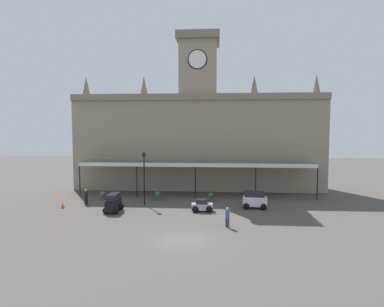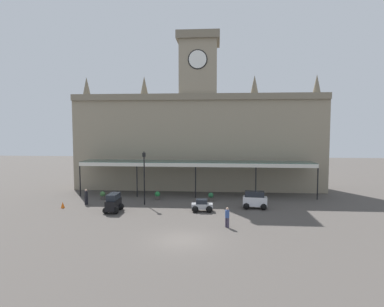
{
  "view_description": "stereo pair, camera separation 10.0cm",
  "coord_description": "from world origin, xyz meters",
  "px_view_note": "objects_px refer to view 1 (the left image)",
  "views": [
    {
      "loc": [
        2.33,
        -23.06,
        8.07
      ],
      "look_at": [
        0.0,
        9.1,
        5.61
      ],
      "focal_mm": 30.6,
      "sensor_mm": 36.0,
      "label": 1
    },
    {
      "loc": [
        2.43,
        -23.05,
        8.07
      ],
      "look_at": [
        0.0,
        9.1,
        5.61
      ],
      "focal_mm": 30.6,
      "sensor_mm": 36.0,
      "label": 2
    }
  ],
  "objects_px": {
    "planter_forecourt_centre": "(102,195)",
    "car_black_van": "(113,204)",
    "planter_near_kerb": "(211,197)",
    "pedestrian_beside_cars": "(86,196)",
    "planter_by_canopy": "(157,196)",
    "pedestrian_crossing_forecourt": "(227,216)",
    "car_white_van": "(255,201)",
    "car_silver_sedan": "(202,206)",
    "traffic_cone": "(63,205)",
    "victorian_lamppost": "(144,172)"
  },
  "relations": [
    {
      "from": "planter_by_canopy",
      "to": "pedestrian_beside_cars",
      "type": "bearing_deg",
      "value": -157.66
    },
    {
      "from": "car_silver_sedan",
      "to": "planter_by_canopy",
      "type": "xyz_separation_m",
      "value": [
        -5.28,
        4.8,
        -0.01
      ]
    },
    {
      "from": "car_silver_sedan",
      "to": "victorian_lamppost",
      "type": "bearing_deg",
      "value": 159.26
    },
    {
      "from": "planter_near_kerb",
      "to": "car_silver_sedan",
      "type": "bearing_deg",
      "value": -99.6
    },
    {
      "from": "pedestrian_crossing_forecourt",
      "to": "pedestrian_beside_cars",
      "type": "relative_size",
      "value": 1.0
    },
    {
      "from": "car_silver_sedan",
      "to": "pedestrian_beside_cars",
      "type": "distance_m",
      "value": 12.54
    },
    {
      "from": "car_white_van",
      "to": "pedestrian_crossing_forecourt",
      "type": "relative_size",
      "value": 1.49
    },
    {
      "from": "car_black_van",
      "to": "planter_near_kerb",
      "type": "xyz_separation_m",
      "value": [
        9.37,
        5.4,
        -0.32
      ]
    },
    {
      "from": "victorian_lamppost",
      "to": "pedestrian_beside_cars",
      "type": "bearing_deg",
      "value": -175.53
    },
    {
      "from": "victorian_lamppost",
      "to": "traffic_cone",
      "type": "distance_m",
      "value": 8.84
    },
    {
      "from": "traffic_cone",
      "to": "car_white_van",
      "type": "bearing_deg",
      "value": 3.6
    },
    {
      "from": "pedestrian_beside_cars",
      "to": "planter_forecourt_centre",
      "type": "height_order",
      "value": "pedestrian_beside_cars"
    },
    {
      "from": "car_black_van",
      "to": "traffic_cone",
      "type": "bearing_deg",
      "value": 169.48
    },
    {
      "from": "car_white_van",
      "to": "planter_forecourt_centre",
      "type": "height_order",
      "value": "car_white_van"
    },
    {
      "from": "car_black_van",
      "to": "planter_forecourt_centre",
      "type": "height_order",
      "value": "car_black_van"
    },
    {
      "from": "car_black_van",
      "to": "pedestrian_beside_cars",
      "type": "distance_m",
      "value": 4.64
    },
    {
      "from": "car_silver_sedan",
      "to": "pedestrian_crossing_forecourt",
      "type": "bearing_deg",
      "value": -65.72
    },
    {
      "from": "pedestrian_crossing_forecourt",
      "to": "pedestrian_beside_cars",
      "type": "height_order",
      "value": "same"
    },
    {
      "from": "pedestrian_beside_cars",
      "to": "planter_forecourt_centre",
      "type": "xyz_separation_m",
      "value": [
        0.87,
        2.54,
        -0.42
      ]
    },
    {
      "from": "car_white_van",
      "to": "pedestrian_beside_cars",
      "type": "xyz_separation_m",
      "value": [
        -17.67,
        0.38,
        0.1
      ]
    },
    {
      "from": "car_white_van",
      "to": "victorian_lamppost",
      "type": "xyz_separation_m",
      "value": [
        -11.5,
        0.87,
        2.67
      ]
    },
    {
      "from": "car_black_van",
      "to": "planter_forecourt_centre",
      "type": "distance_m",
      "value": 5.98
    },
    {
      "from": "car_silver_sedan",
      "to": "planter_near_kerb",
      "type": "distance_m",
      "value": 4.69
    },
    {
      "from": "car_silver_sedan",
      "to": "traffic_cone",
      "type": "bearing_deg",
      "value": 178.92
    },
    {
      "from": "planter_near_kerb",
      "to": "planter_by_canopy",
      "type": "distance_m",
      "value": 6.06
    },
    {
      "from": "pedestrian_crossing_forecourt",
      "to": "traffic_cone",
      "type": "distance_m",
      "value": 17.36
    },
    {
      "from": "car_silver_sedan",
      "to": "planter_by_canopy",
      "type": "bearing_deg",
      "value": 137.72
    },
    {
      "from": "car_silver_sedan",
      "to": "car_white_van",
      "type": "distance_m",
      "value": 5.49
    },
    {
      "from": "planter_near_kerb",
      "to": "car_black_van",
      "type": "bearing_deg",
      "value": -150.06
    },
    {
      "from": "victorian_lamppost",
      "to": "planter_forecourt_centre",
      "type": "relative_size",
      "value": 5.92
    },
    {
      "from": "traffic_cone",
      "to": "planter_forecourt_centre",
      "type": "relative_size",
      "value": 0.66
    },
    {
      "from": "car_white_van",
      "to": "planter_forecourt_centre",
      "type": "relative_size",
      "value": 2.59
    },
    {
      "from": "planter_forecourt_centre",
      "to": "car_black_van",
      "type": "bearing_deg",
      "value": -60.56
    },
    {
      "from": "car_black_van",
      "to": "victorian_lamppost",
      "type": "relative_size",
      "value": 0.42
    },
    {
      "from": "car_white_van",
      "to": "car_black_van",
      "type": "bearing_deg",
      "value": -170.7
    },
    {
      "from": "victorian_lamppost",
      "to": "traffic_cone",
      "type": "relative_size",
      "value": 8.95
    },
    {
      "from": "planter_near_kerb",
      "to": "planter_by_canopy",
      "type": "xyz_separation_m",
      "value": [
        -6.06,
        0.18,
        0.0
      ]
    },
    {
      "from": "pedestrian_crossing_forecourt",
      "to": "traffic_cone",
      "type": "xyz_separation_m",
      "value": [
        -16.5,
        5.34,
        -0.59
      ]
    },
    {
      "from": "pedestrian_beside_cars",
      "to": "planter_by_canopy",
      "type": "distance_m",
      "value": 7.71
    },
    {
      "from": "car_black_van",
      "to": "planter_forecourt_centre",
      "type": "bearing_deg",
      "value": 119.44
    },
    {
      "from": "car_white_van",
      "to": "pedestrian_crossing_forecourt",
      "type": "distance_m",
      "value": 7.21
    },
    {
      "from": "car_black_van",
      "to": "planter_near_kerb",
      "type": "relative_size",
      "value": 2.5
    },
    {
      "from": "pedestrian_beside_cars",
      "to": "planter_by_canopy",
      "type": "relative_size",
      "value": 1.74
    },
    {
      "from": "car_white_van",
      "to": "pedestrian_crossing_forecourt",
      "type": "xyz_separation_m",
      "value": [
        -2.98,
        -6.56,
        0.1
      ]
    },
    {
      "from": "car_black_van",
      "to": "planter_forecourt_centre",
      "type": "xyz_separation_m",
      "value": [
        -2.93,
        5.2,
        -0.32
      ]
    },
    {
      "from": "car_black_van",
      "to": "planter_near_kerb",
      "type": "height_order",
      "value": "car_black_van"
    },
    {
      "from": "car_silver_sedan",
      "to": "planter_by_canopy",
      "type": "distance_m",
      "value": 7.14
    },
    {
      "from": "car_silver_sedan",
      "to": "pedestrian_beside_cars",
      "type": "height_order",
      "value": "pedestrian_beside_cars"
    },
    {
      "from": "car_black_van",
      "to": "planter_by_canopy",
      "type": "bearing_deg",
      "value": 59.32
    },
    {
      "from": "car_black_van",
      "to": "planter_by_canopy",
      "type": "distance_m",
      "value": 6.49
    }
  ]
}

